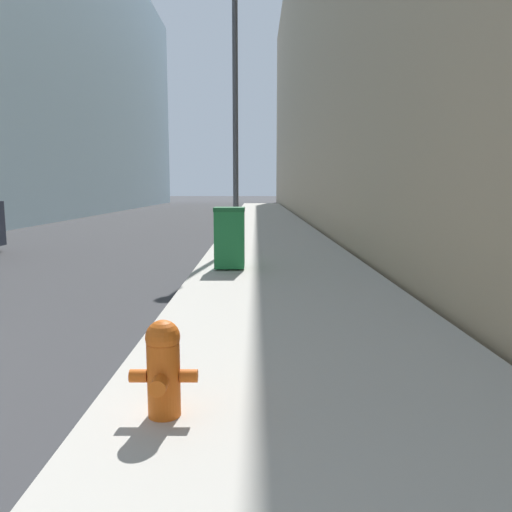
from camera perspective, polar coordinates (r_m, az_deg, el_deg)
sidewalk_right at (r=20.76m, az=1.64°, el=3.27°), size 3.48×60.00×0.16m
building_right_stone at (r=30.80m, az=17.16°, el=21.45°), size 12.00×60.00×18.31m
fire_hydrant at (r=3.55m, az=-10.40°, el=-12.29°), size 0.47×0.35×0.68m
trash_bin at (r=9.66m, az=-2.88°, el=2.13°), size 0.59×0.58×1.20m
lamppost at (r=13.20m, az=-2.23°, el=17.41°), size 0.38×0.38×6.58m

